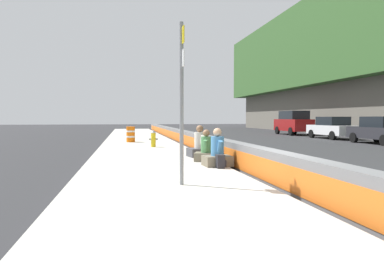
# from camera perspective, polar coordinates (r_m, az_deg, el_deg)

# --- Properties ---
(ground_plane) EXTENTS (160.00, 160.00, 0.00)m
(ground_plane) POSITION_cam_1_polar(r_m,az_deg,el_deg) (8.69, 13.64, -8.07)
(ground_plane) COLOR #2B2B2D
(ground_plane) RESTS_ON ground
(sidewalk_strip) EXTENTS (80.00, 4.40, 0.14)m
(sidewalk_strip) POSITION_cam_1_polar(r_m,az_deg,el_deg) (7.97, -4.17, -8.48)
(sidewalk_strip) COLOR #B5B2A8
(sidewalk_strip) RESTS_ON ground_plane
(jersey_barrier) EXTENTS (76.00, 0.45, 0.85)m
(jersey_barrier) POSITION_cam_1_polar(r_m,az_deg,el_deg) (8.62, 13.65, -5.30)
(jersey_barrier) COLOR slate
(jersey_barrier) RESTS_ON ground_plane
(route_sign_post) EXTENTS (0.44, 0.09, 3.60)m
(route_sign_post) POSITION_cam_1_polar(r_m,az_deg,el_deg) (7.86, -1.68, 7.06)
(route_sign_post) COLOR gray
(route_sign_post) RESTS_ON sidewalk_strip
(fire_hydrant) EXTENTS (0.26, 0.46, 0.88)m
(fire_hydrant) POSITION_cam_1_polar(r_m,az_deg,el_deg) (18.12, -6.28, -0.44)
(fire_hydrant) COLOR gold
(fire_hydrant) RESTS_ON sidewalk_strip
(seated_person_foreground) EXTENTS (0.77, 0.89, 1.18)m
(seated_person_foreground) POSITION_cam_1_polar(r_m,az_deg,el_deg) (11.00, 4.12, -3.01)
(seated_person_foreground) COLOR #706651
(seated_person_foreground) RESTS_ON sidewalk_strip
(seated_person_middle) EXTENTS (0.89, 0.96, 1.09)m
(seated_person_middle) POSITION_cam_1_polar(r_m,az_deg,el_deg) (12.20, 2.33, -2.55)
(seated_person_middle) COLOR #706651
(seated_person_middle) RESTS_ON sidewalk_strip
(seated_person_rear) EXTENTS (0.86, 0.97, 1.21)m
(seated_person_rear) POSITION_cam_1_polar(r_m,az_deg,el_deg) (13.56, 1.27, -1.84)
(seated_person_rear) COLOR #424247
(seated_person_rear) RESTS_ON sidewalk_strip
(backpack) EXTENTS (0.32, 0.28, 0.40)m
(backpack) POSITION_cam_1_polar(r_m,az_deg,el_deg) (10.55, 4.62, -4.22)
(backpack) COLOR #232328
(backpack) RESTS_ON sidewalk_strip
(construction_barrel) EXTENTS (0.54, 0.54, 0.95)m
(construction_barrel) POSITION_cam_1_polar(r_m,az_deg,el_deg) (21.97, -9.89, 0.20)
(construction_barrel) COLOR orange
(construction_barrel) RESTS_ON sidewalk_strip
(parked_car_third) EXTENTS (4.54, 2.03, 1.71)m
(parked_car_third) POSITION_cam_1_polar(r_m,az_deg,el_deg) (24.82, 28.29, 0.77)
(parked_car_third) COLOR #28282D
(parked_car_third) RESTS_ON ground_plane
(parked_car_fourth) EXTENTS (4.53, 2.00, 1.71)m
(parked_car_fourth) POSITION_cam_1_polar(r_m,az_deg,el_deg) (29.40, 21.72, 1.19)
(parked_car_fourth) COLOR silver
(parked_car_fourth) RESTS_ON ground_plane
(parked_car_midline) EXTENTS (4.84, 2.15, 2.28)m
(parked_car_midline) POSITION_cam_1_polar(r_m,az_deg,el_deg) (35.10, 16.06, 2.05)
(parked_car_midline) COLOR maroon
(parked_car_midline) RESTS_ON ground_plane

